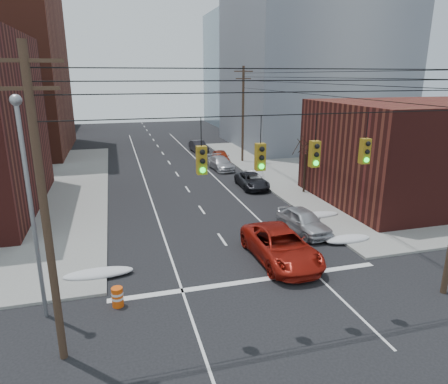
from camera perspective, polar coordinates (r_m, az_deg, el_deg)
ground at (r=15.74m, az=12.37°, el=-23.46°), size 160.00×160.00×0.00m
sidewalk_ne at (r=51.02m, az=25.46°, el=3.56°), size 40.00×40.00×0.15m
building_brick_far at (r=86.91m, az=-29.38°, el=11.69°), size 22.00×18.00×12.00m
building_office at (r=61.39m, az=12.42°, el=18.35°), size 22.00×20.00×25.00m
building_glass at (r=85.97m, az=5.24°, el=16.97°), size 20.00×18.00×22.00m
building_storefront at (r=36.34m, az=26.52°, el=5.16°), size 16.00×12.00×8.00m
utility_pole_left at (r=14.35m, az=-24.30°, el=-2.16°), size 2.20×0.28×11.00m
utility_pole_far at (r=47.04m, az=2.72°, el=11.22°), size 2.20×0.28×11.00m
traffic_signals at (r=15.11m, az=9.15°, el=5.42°), size 17.00×0.42×2.02m
street_light at (r=17.43m, az=-26.09°, el=-0.12°), size 0.44×0.44×9.32m
bare_tree at (r=35.16m, az=11.47°, el=3.44°), size 2.09×2.20×4.93m
snow_nw at (r=21.86m, az=-17.48°, el=-11.02°), size 3.50×1.08×0.42m
snow_ne at (r=26.06m, az=17.26°, el=-6.45°), size 3.00×1.08×0.42m
snow_east_far at (r=29.65m, az=12.65°, el=-3.30°), size 4.00×1.08×0.42m
red_pickup at (r=22.55m, az=8.12°, el=-7.65°), size 3.06×6.35×1.75m
parked_car_a at (r=26.75m, az=11.27°, el=-4.07°), size 2.48×4.84×1.58m
parked_car_b at (r=37.69m, az=4.41°, el=1.99°), size 1.70×4.11×1.32m
parked_car_c at (r=36.75m, az=4.01°, el=1.65°), size 2.36×4.91×1.35m
parked_car_d at (r=43.87m, az=-0.49°, el=4.14°), size 2.39×5.00×1.41m
parked_car_e at (r=47.06m, az=-0.46°, el=5.04°), size 2.22×4.56×1.50m
parked_car_f at (r=54.19m, az=-3.67°, el=6.52°), size 1.97×4.70×1.51m
lot_car_a at (r=37.50m, az=-29.33°, el=0.20°), size 4.65×1.93×1.50m
lot_car_b at (r=36.86m, az=-28.18°, el=-0.01°), size 5.37×3.89×1.36m
construction_barrel at (r=19.03m, az=-14.97°, el=-14.26°), size 0.67×0.67×0.91m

